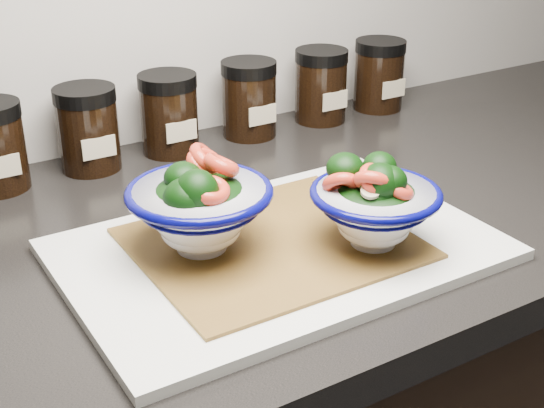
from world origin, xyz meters
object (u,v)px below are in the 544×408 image
cutting_board (279,250)px  spice_jar_f (379,75)px  spice_jar_c (169,114)px  spice_jar_b (88,129)px  spice_jar_e (321,85)px  bowl_left (200,207)px  bowl_right (375,205)px  spice_jar_d (249,99)px

cutting_board → spice_jar_f: (0.40, 0.33, 0.05)m
cutting_board → spice_jar_c: bearing=85.3°
spice_jar_b → spice_jar_e: 0.38m
bowl_left → spice_jar_b: 0.30m
bowl_right → bowl_left: bearing=151.9°
spice_jar_f → bowl_left: bearing=-147.6°
spice_jar_c → spice_jar_f: size_ratio=1.00×
cutting_board → spice_jar_c: (0.03, 0.33, 0.05)m
spice_jar_d → bowl_right: bearing=-100.7°
spice_jar_b → spice_jar_c: size_ratio=1.00×
cutting_board → spice_jar_e: size_ratio=3.98×
spice_jar_c → spice_jar_d: bearing=0.0°
spice_jar_c → spice_jar_e: size_ratio=1.00×
cutting_board → bowl_left: (-0.08, 0.03, 0.06)m
spice_jar_e → spice_jar_b: bearing=180.0°
spice_jar_c → spice_jar_d: 0.13m
spice_jar_e → spice_jar_f: 0.12m
bowl_left → spice_jar_e: size_ratio=1.35×
cutting_board → bowl_right: 0.11m
bowl_right → spice_jar_d: bowl_right is taller
bowl_right → spice_jar_e: 0.44m
spice_jar_e → bowl_right: bearing=-117.6°
spice_jar_b → spice_jar_e: bearing=0.0°
bowl_right → spice_jar_f: bowl_right is taller
spice_jar_e → cutting_board: bearing=-130.5°
spice_jar_e → spice_jar_d: bearing=180.0°
spice_jar_b → spice_jar_e: same height
cutting_board → spice_jar_d: bearing=64.9°
bowl_left → spice_jar_f: bearing=32.4°
bowl_right → spice_jar_b: bearing=114.0°
spice_jar_c → cutting_board: bearing=-94.7°
cutting_board → spice_jar_b: size_ratio=3.98×
cutting_board → spice_jar_d: spice_jar_d is taller
cutting_board → spice_jar_f: bearing=39.8°
spice_jar_c → spice_jar_f: same height
spice_jar_f → spice_jar_b: bearing=180.0°
bowl_right → spice_jar_f: 0.50m
spice_jar_c → spice_jar_e: 0.26m
spice_jar_c → bowl_left: bearing=-108.9°
spice_jar_e → bowl_left: bearing=-140.0°
spice_jar_b → spice_jar_d: size_ratio=1.00×
spice_jar_c → spice_jar_d: same height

